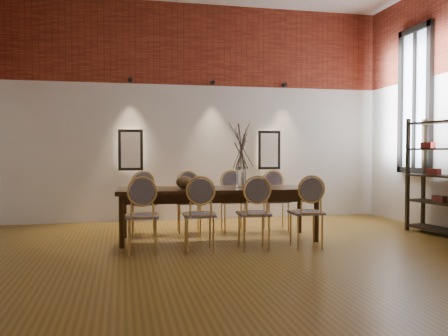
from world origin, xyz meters
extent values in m
cube|color=olive|center=(0.00, 0.00, -0.01)|extent=(7.00, 7.00, 0.02)
cube|color=silver|center=(0.00, 3.55, 2.00)|extent=(7.00, 0.10, 4.00)
cube|color=maroon|center=(0.00, 3.48, 3.25)|extent=(7.00, 0.02, 1.50)
cube|color=#FFEAC6|center=(-1.30, 3.45, 1.30)|extent=(0.36, 0.06, 0.66)
cube|color=#FFEAC6|center=(1.30, 3.45, 1.30)|extent=(0.36, 0.06, 0.66)
cylinder|color=black|center=(-1.30, 3.42, 2.55)|extent=(0.08, 0.10, 0.08)
cylinder|color=black|center=(0.20, 3.42, 2.55)|extent=(0.08, 0.10, 0.08)
cylinder|color=black|center=(1.60, 3.42, 2.55)|extent=(0.08, 0.10, 0.08)
cube|color=silver|center=(3.46, 2.00, 2.15)|extent=(0.02, 0.78, 2.38)
cube|color=black|center=(3.44, 2.00, 2.15)|extent=(0.08, 0.90, 2.50)
cube|color=black|center=(3.44, 2.00, 2.15)|extent=(0.06, 0.06, 2.40)
cube|color=#361D0C|center=(-0.10, 1.41, 0.38)|extent=(2.89, 1.06, 0.75)
cylinder|color=silver|center=(0.23, 1.39, 0.90)|extent=(0.14, 0.14, 0.30)
ellipsoid|color=brown|center=(-0.59, 1.39, 0.84)|extent=(0.24, 0.24, 0.18)
cube|color=#951585|center=(-0.39, 1.61, 0.77)|extent=(0.27, 0.19, 0.03)
camera|label=1|loc=(-1.46, -5.24, 1.27)|focal=38.00mm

